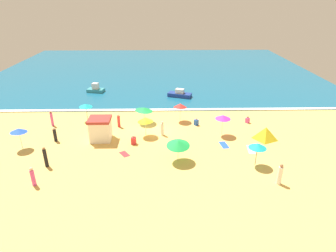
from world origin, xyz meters
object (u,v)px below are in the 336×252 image
beachgoer_3 (248,120)px  beachgoer_4 (52,119)px  lifeguard_cabana (100,129)px  beachgoer_7 (33,177)px  beach_umbrella_3 (144,109)px  beach_umbrella_2 (180,105)px  beachgoer_8 (162,129)px  beach_umbrella_4 (258,146)px  small_boat_0 (96,89)px  beach_umbrella_0 (223,117)px  beachgoer_5 (119,121)px  beachgoer_6 (196,122)px  beachgoer_9 (280,175)px  small_boat_1 (180,94)px  beach_umbrella_6 (145,120)px  beachgoer_0 (55,135)px  beachgoer_2 (134,140)px  beach_umbrella_5 (178,143)px  beach_tent (266,133)px  beachgoer_10 (45,157)px  beach_umbrella_1 (18,130)px  beach_umbrella_7 (86,105)px

beachgoer_3 → beachgoer_4: size_ratio=0.45×
lifeguard_cabana → beachgoer_7: lifeguard_cabana is taller
beach_umbrella_3 → beach_umbrella_2: bearing=6.4°
beachgoer_8 → beachgoer_7: bearing=-139.3°
beach_umbrella_3 → beachgoer_7: size_ratio=1.40×
beach_umbrella_4 → small_boat_0: beach_umbrella_4 is taller
beach_umbrella_0 → beachgoer_5: size_ratio=1.46×
beachgoer_6 → beachgoer_3: bearing=5.0°
beachgoer_9 → small_boat_1: bearing=107.5°
beach_umbrella_6 → beachgoer_6: 6.41m
beachgoer_0 → beachgoer_9: beachgoer_9 is taller
beach_umbrella_6 → small_boat_0: size_ratio=0.82×
beach_umbrella_6 → beachgoer_2: size_ratio=2.33×
beach_umbrella_0 → beachgoer_5: (-11.27, 2.25, -1.31)m
beach_umbrella_3 → beach_umbrella_5: 9.22m
small_boat_0 → beach_tent: bearing=-37.8°
beach_umbrella_2 → beachgoer_10: beach_umbrella_2 is taller
beach_umbrella_6 → small_boat_1: bearing=70.9°
lifeguard_cabana → beachgoer_10: (-3.79, -5.03, -0.31)m
beach_umbrella_4 → small_boat_1: (-5.63, 18.43, -1.45)m
beachgoer_9 → small_boat_0: (-19.39, 23.73, -0.31)m
beach_umbrella_2 → beachgoer_8: bearing=-119.4°
lifeguard_cabana → beach_umbrella_4: lifeguard_cabana is taller
beachgoer_2 → beachgoer_6: 8.12m
lifeguard_cabana → beachgoer_4: size_ratio=1.34×
beachgoer_2 → small_boat_0: bearing=113.4°
beachgoer_8 → small_boat_0: (-10.17, 14.87, -0.21)m
beach_umbrella_5 → beach_umbrella_2: bearing=85.5°
beach_umbrella_3 → small_boat_0: 14.17m
beachgoer_2 → beachgoer_9: bearing=-29.7°
beach_umbrella_1 → beach_tent: size_ratio=0.95×
beachgoer_0 → beach_umbrella_2: bearing=20.8°
beach_umbrella_1 → beach_umbrella_5: beach_umbrella_1 is taller
beachgoer_3 → beachgoer_6: beachgoer_6 is taller
beach_tent → beach_umbrella_3: bearing=160.3°
beach_umbrella_4 → beachgoer_2: beach_umbrella_4 is taller
beach_umbrella_6 → beachgoer_10: size_ratio=1.17×
beachgoer_5 → beachgoer_7: bearing=-115.5°
beach_umbrella_7 → beachgoer_3: size_ratio=2.58×
beach_umbrella_2 → beach_umbrella_7: (-11.06, 0.43, -0.08)m
beach_umbrella_6 → beach_umbrella_7: (-7.18, 4.29, 0.00)m
beach_umbrella_2 → beachgoer_5: beach_umbrella_2 is taller
beach_umbrella_4 → beach_umbrella_6: (-9.94, 5.99, -0.07)m
beachgoer_7 → beach_tent: bearing=19.7°
beach_umbrella_2 → small_boat_1: (0.44, 8.58, -1.46)m
beach_umbrella_7 → beachgoer_2: bearing=-45.4°
small_boat_0 → beach_umbrella_0: bearing=-42.1°
beachgoer_2 → beachgoer_0: bearing=174.5°
beach_umbrella_7 → beachgoer_8: (8.95, -4.18, -1.11)m
beachgoer_4 → beachgoer_7: beachgoer_4 is taller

